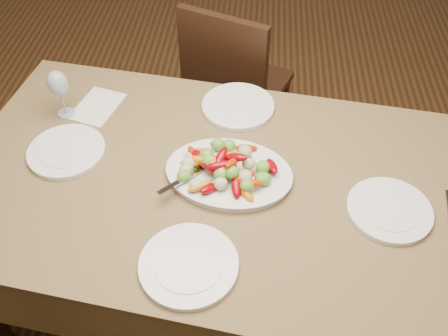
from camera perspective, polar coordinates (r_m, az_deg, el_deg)
floor at (r=2.22m, az=6.12°, el=-18.20°), size 6.00×6.00×0.00m
dining_table at (r=1.97m, az=-0.00°, el=-8.88°), size 1.97×1.28×0.76m
chair_far at (r=2.54m, az=1.80°, el=9.47°), size 0.55×0.55×0.95m
serving_platter at (r=1.67m, az=0.55°, el=-0.76°), size 0.45×0.36×0.02m
roasted_vegetables at (r=1.63m, az=0.57°, el=0.60°), size 0.37×0.28×0.09m
serving_spoon at (r=1.63m, az=-1.94°, el=-0.46°), size 0.25×0.23×0.03m
plate_left at (r=1.84m, az=-17.55°, el=1.83°), size 0.27×0.27×0.02m
plate_right at (r=1.66m, az=18.37°, el=-4.60°), size 0.27×0.27×0.02m
plate_far at (r=1.94m, az=1.61°, el=7.05°), size 0.28×0.28×0.02m
plate_near at (r=1.46m, az=-4.05°, el=-11.01°), size 0.29×0.29×0.02m
wine_glass at (r=1.95m, az=-18.21°, el=8.21°), size 0.08×0.08×0.20m
menu_card at (r=2.02m, az=-14.27°, el=6.86°), size 0.20×0.24×0.00m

